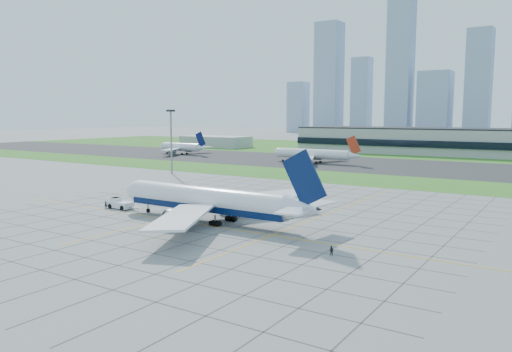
{
  "coord_description": "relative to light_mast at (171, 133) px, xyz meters",
  "views": [
    {
      "loc": [
        67.53,
        -83.63,
        23.36
      ],
      "look_at": [
        -5.83,
        28.78,
        7.0
      ],
      "focal_mm": 35.0,
      "sensor_mm": 36.0,
      "label": 1
    }
  ],
  "objects": [
    {
      "name": "airliner",
      "position": [
        69.45,
        -63.57,
        -11.55
      ],
      "size": [
        53.82,
        54.58,
        16.95
      ],
      "rotation": [
        0.0,
        0.0,
        -0.0
      ],
      "color": "white",
      "rests_on": "ground"
    },
    {
      "name": "crew_near",
      "position": [
        38.12,
        -65.65,
        -15.22
      ],
      "size": [
        0.73,
        0.83,
        1.92
      ],
      "primitive_type": "imported",
      "rotation": [
        0.0,
        0.0,
        1.1
      ],
      "color": "black",
      "rests_on": "ground"
    },
    {
      "name": "distant_jet_1",
      "position": [
        27.68,
        71.71,
        -11.69
      ],
      "size": [
        43.99,
        42.66,
        14.08
      ],
      "color": "white",
      "rests_on": "ground"
    },
    {
      "name": "city_skyline",
      "position": [
        61.29,
        455.0,
        42.91
      ],
      "size": [
        523.0,
        32.4,
        160.0
      ],
      "color": "#99ADC8",
      "rests_on": "ground"
    },
    {
      "name": "apron_markings",
      "position": [
        70.43,
        -53.91,
        -16.17
      ],
      "size": [
        120.0,
        130.0,
        0.03
      ],
      "color": "#474744",
      "rests_on": "ground"
    },
    {
      "name": "grass_median",
      "position": [
        70.0,
        25.0,
        -16.16
      ],
      "size": [
        700.0,
        35.0,
        0.04
      ],
      "primitive_type": "cube",
      "color": "#327421",
      "rests_on": "ground"
    },
    {
      "name": "grass_far",
      "position": [
        70.0,
        190.0,
        -16.16
      ],
      "size": [
        700.0,
        145.0,
        0.04
      ],
      "primitive_type": "cube",
      "color": "#327421",
      "rests_on": "ground"
    },
    {
      "name": "pushback_tug",
      "position": [
        40.92,
        -63.63,
        -14.99
      ],
      "size": [
        9.62,
        3.41,
        2.68
      ],
      "rotation": [
        0.0,
        0.0,
        -0.0
      ],
      "color": "white",
      "rests_on": "ground"
    },
    {
      "name": "service_block",
      "position": [
        -90.0,
        145.0,
        -12.18
      ],
      "size": [
        50.0,
        25.0,
        8.0
      ],
      "primitive_type": "cube",
      "color": "#B7B7B2",
      "rests_on": "ground"
    },
    {
      "name": "crew_far",
      "position": [
        103.75,
        -73.76,
        -15.34
      ],
      "size": [
        0.92,
        0.77,
        1.68
      ],
      "primitive_type": "imported",
      "rotation": [
        0.0,
        0.0,
        -0.18
      ],
      "color": "black",
      "rests_on": "ground"
    },
    {
      "name": "light_mast",
      "position": [
        0.0,
        0.0,
        0.0
      ],
      "size": [
        2.5,
        2.5,
        25.6
      ],
      "color": "gray",
      "rests_on": "ground"
    },
    {
      "name": "ground",
      "position": [
        70.0,
        -65.0,
        -16.18
      ],
      "size": [
        1400.0,
        1400.0,
        0.0
      ],
      "primitive_type": "plane",
      "color": "gray",
      "rests_on": "ground"
    },
    {
      "name": "asphalt_taxiway",
      "position": [
        70.0,
        80.0,
        -16.15
      ],
      "size": [
        700.0,
        75.0,
        0.04
      ],
      "primitive_type": "cube",
      "color": "#383838",
      "rests_on": "ground"
    },
    {
      "name": "distant_jet_0",
      "position": [
        -63.2,
        77.66,
        -11.7
      ],
      "size": [
        31.93,
        42.66,
        14.08
      ],
      "color": "white",
      "rests_on": "ground"
    }
  ]
}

